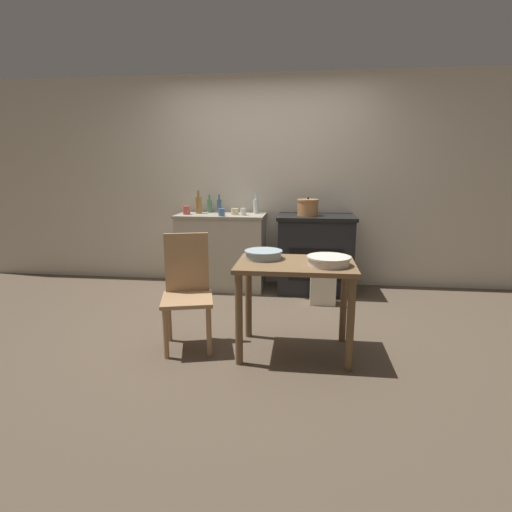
# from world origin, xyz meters

# --- Properties ---
(ground_plane) EXTENTS (14.00, 14.00, 0.00)m
(ground_plane) POSITION_xyz_m (0.00, 0.00, 0.00)
(ground_plane) COLOR brown
(wall_back) EXTENTS (8.00, 0.07, 2.55)m
(wall_back) POSITION_xyz_m (0.00, 1.58, 1.27)
(wall_back) COLOR beige
(wall_back) RESTS_ON ground_plane
(counter_cabinet) EXTENTS (1.05, 0.60, 0.91)m
(counter_cabinet) POSITION_xyz_m (-0.52, 1.27, 0.46)
(counter_cabinet) COLOR #B2A893
(counter_cabinet) RESTS_ON ground_plane
(stove) EXTENTS (0.90, 0.64, 0.91)m
(stove) POSITION_xyz_m (0.61, 1.25, 0.46)
(stove) COLOR black
(stove) RESTS_ON ground_plane
(work_table) EXTENTS (0.90, 0.61, 0.74)m
(work_table) POSITION_xyz_m (0.41, -0.46, 0.60)
(work_table) COLOR brown
(work_table) RESTS_ON ground_plane
(chair) EXTENTS (0.49, 0.49, 0.92)m
(chair) POSITION_xyz_m (-0.47, -0.41, 0.48)
(chair) COLOR #A87F56
(chair) RESTS_ON ground_plane
(flour_sack) EXTENTS (0.27, 0.19, 0.32)m
(flour_sack) POSITION_xyz_m (0.69, 0.77, 0.16)
(flour_sack) COLOR beige
(flour_sack) RESTS_ON ground_plane
(stock_pot) EXTENTS (0.25, 0.25, 0.21)m
(stock_pot) POSITION_xyz_m (0.51, 1.20, 1.01)
(stock_pot) COLOR #B77A47
(stock_pot) RESTS_ON stove
(mixing_bowl_large) EXTENTS (0.30, 0.30, 0.07)m
(mixing_bowl_large) POSITION_xyz_m (0.15, -0.35, 0.78)
(mixing_bowl_large) COLOR #93A8B2
(mixing_bowl_large) RESTS_ON work_table
(mixing_bowl_small) EXTENTS (0.33, 0.33, 0.07)m
(mixing_bowl_small) POSITION_xyz_m (0.66, -0.52, 0.78)
(mixing_bowl_small) COLOR silver
(mixing_bowl_small) RESTS_ON work_table
(bottle_far_left) EXTENTS (0.07, 0.07, 0.22)m
(bottle_far_left) POSITION_xyz_m (-0.70, 1.42, 0.99)
(bottle_far_left) COLOR #517F5B
(bottle_far_left) RESTS_ON counter_cabinet
(bottle_left) EXTENTS (0.08, 0.08, 0.28)m
(bottle_left) POSITION_xyz_m (-0.81, 1.30, 1.02)
(bottle_left) COLOR olive
(bottle_left) RESTS_ON counter_cabinet
(bottle_mid_left) EXTENTS (0.06, 0.06, 0.24)m
(bottle_mid_left) POSITION_xyz_m (-0.12, 1.36, 1.00)
(bottle_mid_left) COLOR silver
(bottle_mid_left) RESTS_ON counter_cabinet
(bottle_center_left) EXTENTS (0.06, 0.06, 0.22)m
(bottle_center_left) POSITION_xyz_m (-0.58, 1.40, 1.00)
(bottle_center_left) COLOR #3D5675
(bottle_center_left) RESTS_ON counter_cabinet
(cup_center) EXTENTS (0.07, 0.07, 0.09)m
(cup_center) POSITION_xyz_m (-0.48, 1.05, 0.95)
(cup_center) COLOR #4C6B99
(cup_center) RESTS_ON counter_cabinet
(cup_center_right) EXTENTS (0.09, 0.09, 0.08)m
(cup_center_right) POSITION_xyz_m (-0.35, 1.20, 0.95)
(cup_center_right) COLOR beige
(cup_center_right) RESTS_ON counter_cabinet
(cup_mid_right) EXTENTS (0.07, 0.07, 0.08)m
(cup_mid_right) POSITION_xyz_m (-0.24, 1.17, 0.95)
(cup_mid_right) COLOR silver
(cup_mid_right) RESTS_ON counter_cabinet
(cup_right) EXTENTS (0.09, 0.09, 0.10)m
(cup_right) POSITION_xyz_m (-0.93, 1.18, 0.96)
(cup_right) COLOR #B74C42
(cup_right) RESTS_ON counter_cabinet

